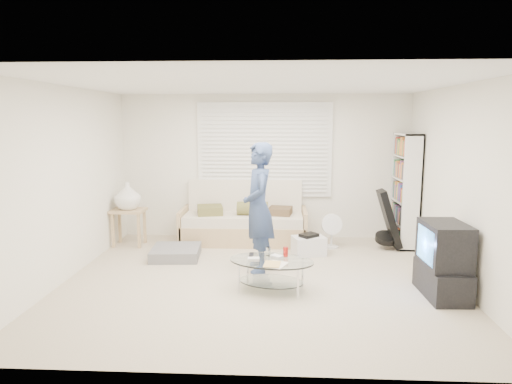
# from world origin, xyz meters

# --- Properties ---
(ground) EXTENTS (5.00, 5.00, 0.00)m
(ground) POSITION_xyz_m (0.00, 0.00, 0.00)
(ground) COLOR tan
(ground) RESTS_ON ground
(room_shell) EXTENTS (5.02, 4.52, 2.51)m
(room_shell) POSITION_xyz_m (0.00, 0.48, 1.63)
(room_shell) COLOR white
(room_shell) RESTS_ON ground
(window_blinds) EXTENTS (2.32, 0.08, 1.62)m
(window_blinds) POSITION_xyz_m (0.00, 2.20, 1.55)
(window_blinds) COLOR silver
(window_blinds) RESTS_ON ground
(futon_sofa) EXTENTS (2.12, 0.85, 1.03)m
(futon_sofa) POSITION_xyz_m (-0.34, 1.87, 0.34)
(futon_sofa) COLOR tan
(futon_sofa) RESTS_ON ground
(grey_floor_pillow) EXTENTS (0.76, 0.76, 0.16)m
(grey_floor_pillow) POSITION_xyz_m (-1.29, 0.90, 0.08)
(grey_floor_pillow) COLOR slate
(grey_floor_pillow) RESTS_ON ground
(side_table) EXTENTS (0.54, 0.43, 1.06)m
(side_table) POSITION_xyz_m (-2.22, 1.54, 0.79)
(side_table) COLOR tan
(side_table) RESTS_ON ground
(bookshelf) EXTENTS (0.29, 0.78, 1.85)m
(bookshelf) POSITION_xyz_m (2.32, 1.80, 0.93)
(bookshelf) COLOR white
(bookshelf) RESTS_ON ground
(guitar_case) EXTENTS (0.41, 0.36, 0.94)m
(guitar_case) POSITION_xyz_m (2.02, 1.54, 0.43)
(guitar_case) COLOR black
(guitar_case) RESTS_ON ground
(floor_fan) EXTENTS (0.35, 0.23, 0.57)m
(floor_fan) POSITION_xyz_m (1.12, 1.58, 0.33)
(floor_fan) COLOR white
(floor_fan) RESTS_ON ground
(storage_bin) EXTENTS (0.55, 0.46, 0.34)m
(storage_bin) POSITION_xyz_m (0.72, 1.16, 0.15)
(storage_bin) COLOR white
(storage_bin) RESTS_ON ground
(tv_unit) EXTENTS (0.48, 0.83, 0.89)m
(tv_unit) POSITION_xyz_m (2.20, -0.43, 0.43)
(tv_unit) COLOR black
(tv_unit) RESTS_ON ground
(coffee_table) EXTENTS (1.14, 0.84, 0.51)m
(coffee_table) POSITION_xyz_m (0.17, -0.35, 0.31)
(coffee_table) COLOR silver
(coffee_table) RESTS_ON ground
(standing_person) EXTENTS (0.53, 0.71, 1.77)m
(standing_person) POSITION_xyz_m (-0.02, 0.41, 0.89)
(standing_person) COLOR #2D4A67
(standing_person) RESTS_ON ground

